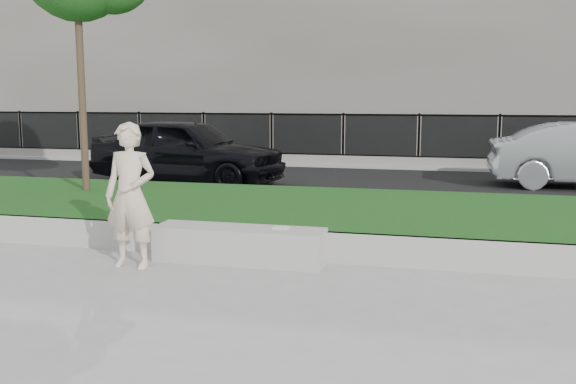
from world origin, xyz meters
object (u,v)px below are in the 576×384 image
(stone_bench, at_px, (239,245))
(book, at_px, (281,228))
(car_dark, at_px, (187,151))
(man, at_px, (130,196))

(stone_bench, relative_size, book, 11.22)
(book, xyz_separation_m, car_dark, (-3.97, 6.40, 0.37))
(stone_bench, xyz_separation_m, car_dark, (-3.44, 6.46, 0.61))
(book, height_order, car_dark, car_dark)
(stone_bench, bearing_deg, book, 6.52)
(man, bearing_deg, book, 18.97)
(car_dark, bearing_deg, stone_bench, -144.66)
(man, height_order, car_dark, man)
(stone_bench, distance_m, book, 0.58)
(man, distance_m, car_dark, 7.36)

